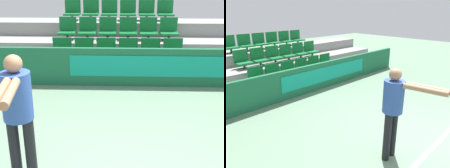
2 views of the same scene
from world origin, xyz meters
TOP-DOWN VIEW (x-y plane):
  - barrier_wall at (0.02, 4.01)m, footprint 9.18×0.14m
  - bleacher_tier_front at (0.00, 4.56)m, footprint 8.78×0.95m
  - bleacher_tier_middle at (0.00, 5.51)m, footprint 8.78×0.95m
  - bleacher_tier_back at (0.00, 6.46)m, footprint 8.78×0.95m
  - stadium_chair_0 at (-1.38, 4.69)m, footprint 0.47×0.43m
  - stadium_chair_1 at (-0.83, 4.69)m, footprint 0.47×0.43m
  - stadium_chair_2 at (-0.28, 4.69)m, footprint 0.47×0.43m
  - stadium_chair_3 at (0.28, 4.69)m, footprint 0.47×0.43m
  - stadium_chair_4 at (0.83, 4.69)m, footprint 0.47×0.43m
  - stadium_chair_5 at (1.38, 4.69)m, footprint 0.47×0.43m
  - stadium_chair_6 at (-1.38, 5.64)m, footprint 0.47×0.43m
  - stadium_chair_7 at (-0.83, 5.64)m, footprint 0.47×0.43m
  - stadium_chair_8 at (-0.28, 5.64)m, footprint 0.47×0.43m
  - stadium_chair_9 at (0.28, 5.64)m, footprint 0.47×0.43m
  - stadium_chair_10 at (0.83, 5.64)m, footprint 0.47×0.43m
  - stadium_chair_11 at (1.38, 5.64)m, footprint 0.47×0.43m
  - stadium_chair_12 at (-1.38, 6.59)m, footprint 0.47×0.43m
  - stadium_chair_13 at (-0.83, 6.59)m, footprint 0.47×0.43m
  - stadium_chair_14 at (-0.28, 6.59)m, footprint 0.47×0.43m
  - stadium_chair_15 at (0.28, 6.59)m, footprint 0.47×0.43m
  - stadium_chair_16 at (0.83, 6.59)m, footprint 0.47×0.43m
  - stadium_chair_17 at (1.38, 6.59)m, footprint 0.47×0.43m
  - tennis_player at (-1.03, 0.30)m, footprint 0.41×1.59m

SIDE VIEW (x-z plane):
  - bleacher_tier_front at x=0.00m, z-range 0.00..0.38m
  - bleacher_tier_middle at x=0.00m, z-range 0.00..0.75m
  - barrier_wall at x=0.02m, z-range 0.00..0.89m
  - bleacher_tier_back at x=0.00m, z-range 0.00..1.13m
  - stadium_chair_0 at x=-1.38m, z-range 0.34..0.93m
  - stadium_chair_1 at x=-0.83m, z-range 0.34..0.93m
  - stadium_chair_2 at x=-0.28m, z-range 0.34..0.93m
  - stadium_chair_3 at x=0.28m, z-range 0.34..0.93m
  - stadium_chair_4 at x=0.83m, z-range 0.34..0.93m
  - stadium_chair_5 at x=1.38m, z-range 0.34..0.93m
  - stadium_chair_6 at x=-1.38m, z-range 0.72..1.30m
  - stadium_chair_7 at x=-0.83m, z-range 0.72..1.30m
  - stadium_chair_8 at x=-0.28m, z-range 0.72..1.30m
  - stadium_chair_9 at x=0.28m, z-range 0.72..1.30m
  - stadium_chair_10 at x=0.83m, z-range 0.72..1.30m
  - stadium_chair_11 at x=1.38m, z-range 0.72..1.30m
  - tennis_player at x=-1.03m, z-range 0.22..1.89m
  - stadium_chair_12 at x=-1.38m, z-range 1.10..1.68m
  - stadium_chair_13 at x=-0.83m, z-range 1.10..1.68m
  - stadium_chair_14 at x=-0.28m, z-range 1.10..1.68m
  - stadium_chair_15 at x=0.28m, z-range 1.10..1.68m
  - stadium_chair_16 at x=0.83m, z-range 1.10..1.68m
  - stadium_chair_17 at x=1.38m, z-range 1.10..1.68m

